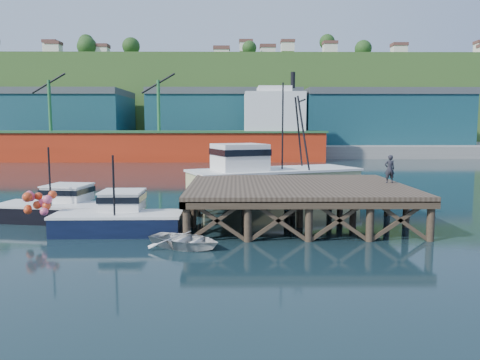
{
  "coord_description": "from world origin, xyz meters",
  "views": [
    {
      "loc": [
        2.1,
        -26.07,
        5.36
      ],
      "look_at": [
        2.35,
        2.0,
        2.13
      ],
      "focal_mm": 35.0,
      "sensor_mm": 36.0,
      "label": 1
    }
  ],
  "objects_px": {
    "boat_black": "(60,207)",
    "dinghy": "(185,240)",
    "boat_navy": "(119,217)",
    "trawler": "(271,175)",
    "dockworker": "(390,169)"
  },
  "relations": [
    {
      "from": "trawler",
      "to": "dockworker",
      "type": "bearing_deg",
      "value": -75.22
    },
    {
      "from": "boat_black",
      "to": "trawler",
      "type": "height_order",
      "value": "trawler"
    },
    {
      "from": "boat_black",
      "to": "dinghy",
      "type": "distance_m",
      "value": 9.96
    },
    {
      "from": "dinghy",
      "to": "trawler",
      "type": "bearing_deg",
      "value": 9.09
    },
    {
      "from": "boat_black",
      "to": "boat_navy",
      "type": "bearing_deg",
      "value": -28.45
    },
    {
      "from": "boat_black",
      "to": "trawler",
      "type": "bearing_deg",
      "value": 42.01
    },
    {
      "from": "boat_navy",
      "to": "boat_black",
      "type": "distance_m",
      "value": 5.2
    },
    {
      "from": "dinghy",
      "to": "boat_navy",
      "type": "bearing_deg",
      "value": 77.93
    },
    {
      "from": "boat_navy",
      "to": "trawler",
      "type": "relative_size",
      "value": 0.47
    },
    {
      "from": "boat_navy",
      "to": "dinghy",
      "type": "xyz_separation_m",
      "value": [
        3.65,
        -3.04,
        -0.45
      ]
    },
    {
      "from": "boat_navy",
      "to": "trawler",
      "type": "distance_m",
      "value": 14.29
    },
    {
      "from": "boat_navy",
      "to": "boat_black",
      "type": "relative_size",
      "value": 0.9
    },
    {
      "from": "trawler",
      "to": "dockworker",
      "type": "xyz_separation_m",
      "value": [
        6.2,
        -8.19,
        1.17
      ]
    },
    {
      "from": "boat_navy",
      "to": "dinghy",
      "type": "distance_m",
      "value": 4.77
    },
    {
      "from": "boat_navy",
      "to": "boat_black",
      "type": "bearing_deg",
      "value": 142.0
    }
  ]
}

